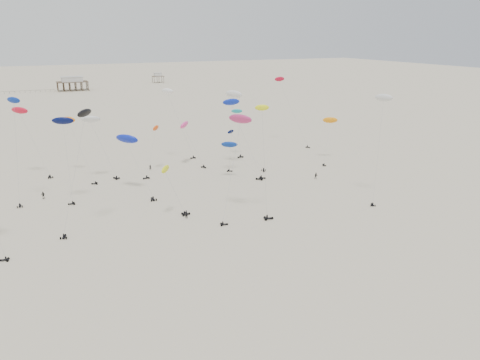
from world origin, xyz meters
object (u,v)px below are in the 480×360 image
pavilion_small (158,78)px  rig_0 (286,93)px  pavilion_main (72,85)px  rig_4 (236,114)px  rig_9 (73,131)px  spectator_0 (186,218)px

pavilion_small → rig_0: (-16.44, -236.73, 14.78)m
pavilion_main → rig_4: size_ratio=0.93×
pavilion_main → pavilion_small: bearing=23.2°
rig_0 → rig_4: (-33.14, -30.15, -0.74)m
pavilion_small → rig_9: size_ratio=0.43×
rig_0 → rig_9: rig_0 is taller
rig_0 → rig_4: size_ratio=1.15×
pavilion_small → spectator_0: pavilion_small is taller
pavilion_main → rig_4: 238.12m
pavilion_main → rig_0: size_ratio=0.81×
rig_9 → spectator_0: rig_9 is taller
pavilion_small → spectator_0: (-73.23, -292.48, -3.49)m
pavilion_small → rig_4: size_ratio=0.40×
rig_9 → spectator_0: size_ratio=9.23×
pavilion_main → pavilion_small: (70.00, 30.00, -0.74)m
rig_0 → rig_4: rig_0 is taller
rig_0 → rig_4: 44.80m
pavilion_main → pavilion_small: pavilion_main is taller
rig_0 → pavilion_main: bearing=-92.4°
pavilion_main → rig_0: bearing=-75.5°
spectator_0 → pavilion_small: bearing=-65.9°
rig_0 → rig_9: (-74.58, -10.12, -5.62)m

